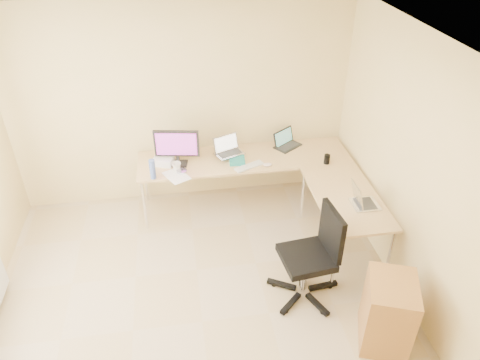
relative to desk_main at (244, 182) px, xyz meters
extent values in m
plane|color=tan|center=(-0.72, -1.85, -0.36)|extent=(4.50, 4.50, 0.00)
plane|color=white|center=(-0.72, -1.85, 2.24)|extent=(4.50, 4.50, 0.00)
plane|color=beige|center=(-0.72, 0.40, 0.93)|extent=(4.50, 0.00, 4.50)
plane|color=beige|center=(1.38, -1.85, 0.93)|extent=(0.00, 4.50, 4.50)
cube|color=tan|center=(0.00, 0.00, 0.00)|extent=(2.65, 0.70, 0.73)
cube|color=tan|center=(0.98, -1.00, 0.00)|extent=(0.70, 1.30, 0.73)
cube|color=black|center=(-0.83, -0.03, 0.60)|extent=(0.56, 0.26, 0.46)
cube|color=#197169|center=(-0.11, -0.07, 0.39)|extent=(0.21, 0.27, 0.04)
cube|color=silver|center=(-0.19, 0.04, 0.52)|extent=(0.42, 0.38, 0.22)
cube|color=black|center=(0.60, 0.18, 0.47)|extent=(0.43, 0.40, 0.22)
cube|color=silver|center=(0.02, -0.23, 0.37)|extent=(0.39, 0.25, 0.02)
ellipsoid|color=beige|center=(0.24, -0.25, 0.38)|extent=(0.12, 0.08, 0.04)
imported|color=white|center=(-0.85, -0.17, 0.42)|extent=(0.11, 0.11, 0.10)
cylinder|color=silver|center=(-0.79, -0.23, 0.38)|extent=(0.16, 0.16, 0.03)
cylinder|color=#4860AA|center=(-1.13, -0.30, 0.49)|extent=(0.08, 0.08, 0.24)
cube|color=white|center=(-0.86, -0.30, 0.37)|extent=(0.35, 0.39, 0.01)
cube|color=white|center=(-1.00, 0.00, 0.41)|extent=(0.28, 0.24, 0.09)
cylinder|color=white|center=(-0.98, 0.20, 0.52)|extent=(0.24, 0.24, 0.31)
cylinder|color=black|center=(0.97, -0.30, 0.43)|extent=(0.09, 0.09, 0.12)
cube|color=silver|center=(1.11, -1.18, 0.48)|extent=(0.33, 0.26, 0.22)
cube|color=black|center=(0.35, -1.64, 0.14)|extent=(0.70, 0.70, 1.05)
cube|color=brown|center=(0.94, -2.30, -0.01)|extent=(0.57, 0.63, 0.72)
camera|label=1|loc=(-0.82, -4.80, 3.26)|focal=33.81mm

